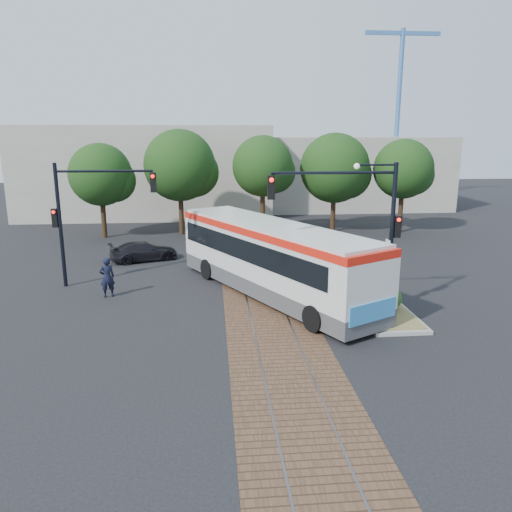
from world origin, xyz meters
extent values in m
plane|color=black|center=(0.00, 0.00, 0.00)|extent=(120.00, 120.00, 0.00)
cube|color=brown|center=(0.00, 4.00, 0.01)|extent=(3.60, 40.00, 0.01)
cube|color=slate|center=(-0.75, 4.00, 0.01)|extent=(0.06, 40.00, 0.01)
cube|color=slate|center=(0.75, 4.00, 0.01)|extent=(0.06, 40.00, 0.01)
cylinder|color=#382314|center=(-10.00, 16.00, 1.43)|extent=(0.36, 0.36, 2.86)
sphere|color=#133811|center=(-10.00, 16.00, 4.51)|extent=(4.40, 4.40, 4.40)
cylinder|color=#382314|center=(-4.50, 16.80, 1.56)|extent=(0.36, 0.36, 3.12)
sphere|color=#133811|center=(-4.50, 16.80, 5.07)|extent=(5.20, 5.20, 5.20)
cylinder|color=#382314|center=(1.50, 16.00, 1.69)|extent=(0.36, 0.36, 3.39)
sphere|color=#133811|center=(1.50, 16.00, 5.04)|extent=(4.40, 4.40, 4.40)
cylinder|color=#382314|center=(7.00, 16.80, 1.43)|extent=(0.36, 0.36, 2.86)
sphere|color=#133811|center=(7.00, 16.80, 4.81)|extent=(5.20, 5.20, 5.20)
cylinder|color=#382314|center=(12.00, 16.00, 1.56)|extent=(0.36, 0.36, 3.12)
sphere|color=#133811|center=(12.00, 16.00, 4.77)|extent=(4.40, 4.40, 4.40)
cube|color=#ADA899|center=(-8.00, 28.00, 4.00)|extent=(22.00, 12.00, 8.00)
cube|color=#ADA899|center=(12.00, 30.00, 3.50)|extent=(18.00, 10.00, 7.00)
cylinder|color=#3F72B2|center=(18.00, 34.00, 9.00)|extent=(0.50, 0.50, 18.00)
cube|color=#3F72B2|center=(18.00, 34.00, 17.50)|extent=(8.00, 0.40, 0.40)
cube|color=#424244|center=(0.46, 1.70, 0.58)|extent=(8.26, 12.30, 0.73)
cube|color=silver|center=(0.46, 1.70, 1.94)|extent=(8.28, 12.31, 1.99)
cube|color=black|center=(0.31, 1.97, 2.25)|extent=(7.74, 11.24, 0.94)
cube|color=red|center=(0.46, 1.70, 3.09)|extent=(8.32, 12.33, 0.31)
cube|color=silver|center=(0.46, 1.70, 3.30)|extent=(8.01, 11.90, 0.15)
cube|color=black|center=(3.36, -3.70, 2.36)|extent=(1.53, 0.90, 0.94)
cube|color=#2F7DBD|center=(3.45, -3.85, 1.10)|extent=(2.06, 1.15, 0.73)
cube|color=orange|center=(2.15, 1.42, 1.31)|extent=(2.29, 4.18, 1.15)
cylinder|color=black|center=(1.53, -2.84, 0.52)|extent=(0.82, 1.10, 1.05)
cylinder|color=black|center=(3.65, -1.70, 0.52)|extent=(0.82, 1.10, 1.05)
cylinder|color=black|center=(-2.49, 4.63, 0.52)|extent=(0.82, 1.10, 1.05)
cylinder|color=black|center=(-0.37, 5.77, 0.52)|extent=(0.82, 1.10, 1.05)
cube|color=gray|center=(4.80, -1.00, 0.07)|extent=(2.20, 5.20, 0.15)
cube|color=olive|center=(4.80, -1.00, 0.19)|extent=(1.90, 4.80, 0.08)
sphere|color=#1E4719|center=(4.40, -2.60, 0.58)|extent=(0.70, 0.70, 0.70)
sphere|color=#1E4719|center=(5.10, -1.20, 0.68)|extent=(0.90, 0.90, 0.90)
sphere|color=#1E4719|center=(4.60, 0.40, 0.63)|extent=(0.80, 0.80, 0.80)
sphere|color=#1E4719|center=(5.30, 0.90, 0.53)|extent=(0.60, 0.60, 0.60)
cylinder|color=black|center=(5.10, -0.80, 3.21)|extent=(0.18, 0.18, 6.00)
cylinder|color=black|center=(2.60, -0.80, 5.81)|extent=(5.00, 0.12, 0.12)
cube|color=black|center=(0.10, -0.80, 5.26)|extent=(0.28, 0.22, 0.95)
sphere|color=#FF190C|center=(0.10, -0.94, 5.56)|extent=(0.18, 0.18, 0.18)
cube|color=black|center=(5.32, -0.80, 3.61)|extent=(0.26, 0.20, 0.90)
sphere|color=#FF190C|center=(5.32, -0.93, 3.92)|extent=(0.16, 0.16, 0.16)
cube|color=white|center=(4.92, -0.92, 2.81)|extent=(0.04, 0.45, 0.55)
cube|color=yellow|center=(4.92, -0.92, 2.17)|extent=(0.04, 0.45, 0.45)
cylinder|color=black|center=(4.30, -0.80, 6.12)|extent=(1.60, 0.08, 0.08)
sphere|color=silver|center=(3.50, -0.80, 6.06)|extent=(0.24, 0.24, 0.24)
cylinder|color=black|center=(-9.50, 4.00, 3.00)|extent=(0.18, 0.18, 6.00)
cylinder|color=black|center=(-7.25, 4.00, 5.60)|extent=(4.50, 0.12, 0.12)
cube|color=black|center=(-5.00, 4.00, 5.05)|extent=(0.28, 0.22, 0.95)
sphere|color=#FF190C|center=(-5.00, 3.86, 5.35)|extent=(0.18, 0.18, 0.18)
cube|color=black|center=(-9.72, 4.00, 3.40)|extent=(0.26, 0.20, 0.90)
sphere|color=#FF190C|center=(-9.72, 3.87, 3.70)|extent=(0.16, 0.16, 0.16)
imported|color=black|center=(-7.08, 2.12, 0.93)|extent=(0.80, 0.67, 1.86)
imported|color=black|center=(-6.30, 8.84, 0.57)|extent=(4.24, 2.85, 1.14)
camera|label=1|loc=(-2.25, -20.30, 7.30)|focal=35.00mm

